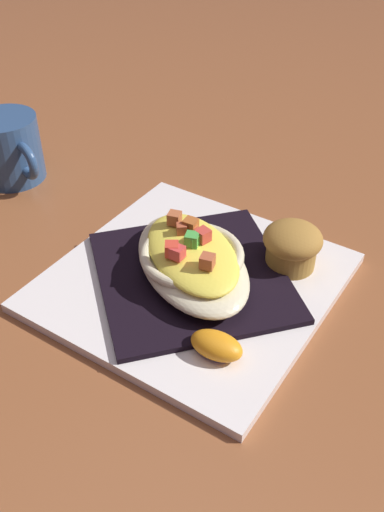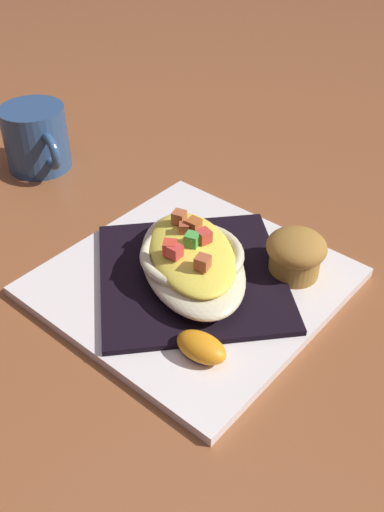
% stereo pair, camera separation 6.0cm
% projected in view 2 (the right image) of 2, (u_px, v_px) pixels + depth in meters
% --- Properties ---
extents(ground_plane, '(2.60, 2.60, 0.00)m').
position_uv_depth(ground_plane, '(192.00, 285.00, 0.62)').
color(ground_plane, brown).
extents(square_plate, '(0.29, 0.29, 0.01)m').
position_uv_depth(square_plate, '(192.00, 282.00, 0.62)').
color(square_plate, white).
rests_on(square_plate, ground_plane).
extents(folded_napkin, '(0.27, 0.27, 0.01)m').
position_uv_depth(folded_napkin, '(192.00, 276.00, 0.62)').
color(folded_napkin, black).
rests_on(folded_napkin, square_plate).
extents(gratin_dish, '(0.18, 0.20, 0.05)m').
position_uv_depth(gratin_dish, '(192.00, 258.00, 0.60)').
color(gratin_dish, beige).
rests_on(gratin_dish, folded_napkin).
extents(muffin, '(0.06, 0.06, 0.05)m').
position_uv_depth(muffin, '(296.00, 253.00, 0.61)').
color(muffin, olive).
rests_on(muffin, square_plate).
extents(orange_garnish, '(0.05, 0.06, 0.02)m').
position_uv_depth(orange_garnish, '(201.00, 347.00, 0.53)').
color(orange_garnish, '#4B205B').
rests_on(orange_garnish, square_plate).
extents(coffee_mug, '(0.09, 0.12, 0.09)m').
position_uv_depth(coffee_mug, '(37.00, 142.00, 0.80)').
color(coffee_mug, navy).
rests_on(coffee_mug, ground_plane).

